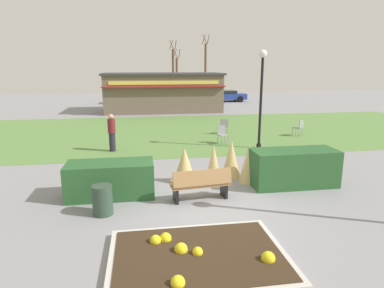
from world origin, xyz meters
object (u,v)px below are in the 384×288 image
object	(u,v)px
food_kiosk	(163,92)
parked_car_west_slot	(128,97)
cafe_chair_center	(299,127)
lamppost_mid	(261,88)
tree_center_bg	(205,69)
park_bench	(201,184)
trash_bin	(102,200)
person_strolling	(112,132)
parked_car_east_slot	(226,96)
cafe_chair_west	(222,133)
cafe_chair_east	(224,125)
parked_car_center_slot	(175,96)
tree_right_bg	(173,72)
tree_left_bg	(177,76)

from	to	relation	value
food_kiosk	parked_car_west_slot	world-z (taller)	food_kiosk
cafe_chair_center	lamppost_mid	bearing A→B (deg)	-143.77
tree_center_bg	lamppost_mid	bearing A→B (deg)	-95.88
park_bench	trash_bin	bearing A→B (deg)	-168.77
tree_center_bg	parked_car_west_slot	bearing A→B (deg)	-144.68
person_strolling	parked_car_east_slot	world-z (taller)	person_strolling
cafe_chair_west	trash_bin	bearing A→B (deg)	-124.08
lamppost_mid	person_strolling	distance (m)	7.04
park_bench	parked_car_east_slot	bearing A→B (deg)	73.99
cafe_chair_east	parked_car_center_slot	world-z (taller)	parked_car_center_slot
cafe_chair_center	parked_car_east_slot	world-z (taller)	parked_car_east_slot
person_strolling	parked_car_west_slot	distance (m)	20.16
lamppost_mid	parked_car_west_slot	world-z (taller)	lamppost_mid
parked_car_center_slot	tree_right_bg	world-z (taller)	tree_right_bg
food_kiosk	cafe_chair_west	bearing A→B (deg)	-81.16
food_kiosk	tree_right_bg	xyz separation A→B (m)	(2.29, 13.67, 1.44)
person_strolling	tree_center_bg	distance (m)	28.60
parked_car_east_slot	tree_center_bg	xyz separation A→B (m)	(-0.93, 6.68, 2.73)
trash_bin	park_bench	bearing A→B (deg)	11.23
park_bench	food_kiosk	world-z (taller)	food_kiosk
park_bench	lamppost_mid	distance (m)	7.28
lamppost_mid	food_kiosk	world-z (taller)	lamppost_mid
lamppost_mid	person_strolling	world-z (taller)	lamppost_mid
parked_car_center_slot	parked_car_west_slot	bearing A→B (deg)	179.94
cafe_chair_center	parked_car_center_slot	size ratio (longest dim) A/B	0.21
trash_bin	tree_right_bg	world-z (taller)	tree_right_bg
food_kiosk	person_strolling	distance (m)	13.96
food_kiosk	tree_right_bg	world-z (taller)	tree_right_bg
cafe_chair_west	lamppost_mid	bearing A→B (deg)	-37.79
person_strolling	parked_car_west_slot	world-z (taller)	person_strolling
cafe_chair_center	tree_right_bg	xyz separation A→B (m)	(-4.33, 25.38, 2.51)
park_bench	cafe_chair_east	distance (m)	9.64
food_kiosk	parked_car_west_slot	xyz separation A→B (m)	(-3.13, 6.61, -0.96)
trash_bin	tree_left_bg	size ratio (longest dim) A/B	0.14
cafe_chair_center	tree_left_bg	size ratio (longest dim) A/B	0.15
cafe_chair_east	tree_right_bg	distance (m)	24.38
lamppost_mid	person_strolling	xyz separation A→B (m)	(-6.75, 0.45, -1.94)
lamppost_mid	tree_left_bg	xyz separation A→B (m)	(-0.86, 26.65, -0.29)
person_strolling	parked_car_west_slot	bearing A→B (deg)	-55.83
tree_left_bg	cafe_chair_west	bearing A→B (deg)	-91.41
lamppost_mid	parked_car_center_slot	bearing A→B (deg)	94.89
park_bench	cafe_chair_east	size ratio (longest dim) A/B	1.97
lamppost_mid	tree_right_bg	size ratio (longest dim) A/B	0.66
lamppost_mid	tree_center_bg	distance (m)	27.44
trash_bin	parked_car_east_slot	bearing A→B (deg)	69.14
person_strolling	parked_car_center_slot	distance (m)	20.77
tree_right_bg	trash_bin	bearing A→B (deg)	-98.90
person_strolling	parked_car_west_slot	size ratio (longest dim) A/B	0.40
trash_bin	parked_car_center_slot	distance (m)	27.30
tree_center_bg	trash_bin	bearing A→B (deg)	-105.52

